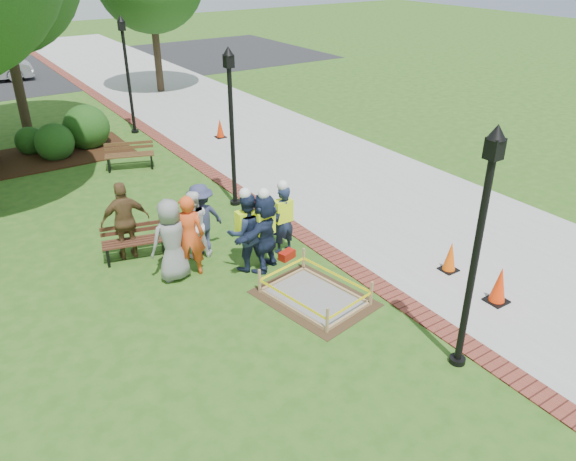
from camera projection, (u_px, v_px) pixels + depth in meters
ground at (300, 303)px, 11.39m from camera, size 100.00×100.00×0.00m
sidewalk at (259, 136)px, 21.25m from camera, size 6.00×60.00×0.02m
brick_edging at (179, 151)px, 19.65m from camera, size 0.50×60.00×0.03m
mulch_bed at (23, 160)px, 18.80m from camera, size 7.00×3.00×0.05m
parking_lot at (26, 74)px, 31.40m from camera, size 36.00×12.00×0.01m
wet_concrete_pad at (314, 289)px, 11.42m from camera, size 2.08×2.57×0.55m
bench_near at (136, 249)px, 12.90m from camera, size 1.53×0.83×0.79m
bench_far at (130, 161)px, 18.06m from camera, size 1.61×0.98×0.83m
cone_front at (499, 286)px, 11.23m from camera, size 0.42×0.42×0.82m
cone_back at (450, 257)px, 12.35m from camera, size 0.37×0.37×0.72m
cone_far at (220, 129)px, 20.88m from camera, size 0.37×0.37×0.73m
toolbox at (287, 255)px, 12.94m from camera, size 0.43×0.31×0.19m
lamp_near at (479, 236)px, 8.65m from camera, size 0.28×0.28×4.26m
lamp_mid at (231, 117)px, 14.58m from camera, size 0.28×0.28×4.26m
lamp_far at (127, 67)px, 20.51m from camera, size 0.28×0.28×4.26m
shrub_c at (58, 158)px, 19.08m from camera, size 1.28×1.28×1.28m
shrub_d at (89, 146)px, 20.19m from camera, size 1.61×1.61×1.61m
shrub_e at (32, 153)px, 19.56m from camera, size 0.99×0.99×0.99m
casual_person_a at (172, 240)px, 11.84m from camera, size 0.60×0.40×1.84m
casual_person_b at (189, 236)px, 12.00m from camera, size 0.70×0.59×1.86m
casual_person_c at (193, 224)px, 12.77m from camera, size 0.60×0.48×1.61m
casual_person_d at (125, 221)px, 12.65m from camera, size 0.64×0.46×1.85m
casual_person_e at (201, 219)px, 12.96m from camera, size 0.56×0.38×1.68m
hivis_worker_a at (264, 230)px, 12.18m from camera, size 0.68×0.59×1.94m
hivis_worker_b at (283, 217)px, 12.88m from camera, size 0.56×0.39×1.81m
hivis_worker_c at (246, 230)px, 12.18m from camera, size 0.62×0.44×1.95m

